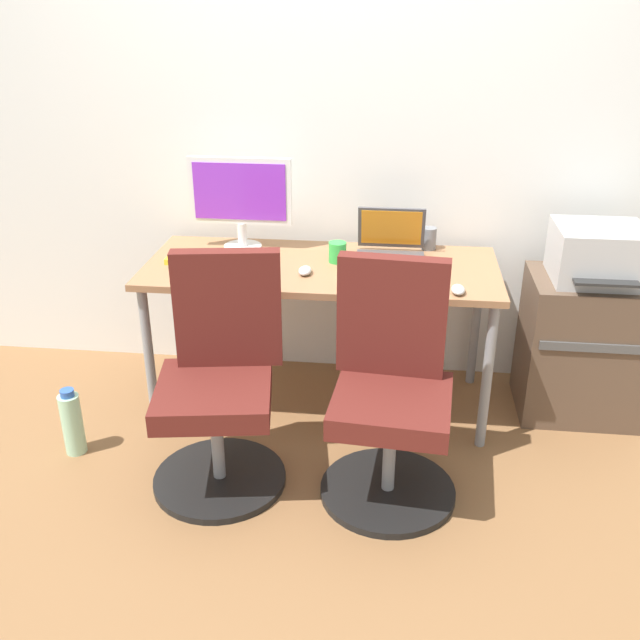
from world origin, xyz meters
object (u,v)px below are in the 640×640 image
printer (598,254)px  water_bottle_on_floor (72,423)px  desktop_monitor (240,197)px  coffee_mug (337,252)px  open_laptop (390,247)px  side_cabinet (581,346)px  office_chair_right (391,395)px  office_chair_left (220,385)px

printer → water_bottle_on_floor: 2.40m
desktop_monitor → coffee_mug: size_ratio=5.22×
open_laptop → printer: bearing=-3.3°
printer → open_laptop: 0.91m
printer → water_bottle_on_floor: printer is taller
water_bottle_on_floor → desktop_monitor: 1.26m
side_cabinet → coffee_mug: size_ratio=7.29×
office_chair_right → printer: (0.87, 0.68, 0.37)m
office_chair_right → desktop_monitor: 1.21m
open_laptop → coffee_mug: (-0.24, -0.08, -0.01)m
open_laptop → coffee_mug: open_laptop is taller
office_chair_right → water_bottle_on_floor: bearing=176.9°
desktop_monitor → coffee_mug: 0.53m
office_chair_left → side_cabinet: size_ratio=1.40×
side_cabinet → coffee_mug: 1.22m
side_cabinet → desktop_monitor: (-1.61, 0.11, 0.63)m
office_chair_left → side_cabinet: bearing=24.0°
printer → office_chair_right: bearing=-141.8°
office_chair_left → printer: bearing=24.0°
desktop_monitor → open_laptop: bearing=-5.1°
office_chair_left → office_chair_right: bearing=0.0°
printer → open_laptop: open_laptop is taller
office_chair_right → printer: size_ratio=2.35×
office_chair_left → open_laptop: (0.64, 0.74, 0.35)m
office_chair_left → office_chair_right: 0.67m
office_chair_left → office_chair_right: size_ratio=1.00×
water_bottle_on_floor → open_laptop: (1.32, 0.66, 0.62)m
office_chair_left → desktop_monitor: size_ratio=1.96×
office_chair_right → coffee_mug: 0.79m
printer → coffee_mug: 1.14m
side_cabinet → water_bottle_on_floor: size_ratio=2.16×
office_chair_left → water_bottle_on_floor: size_ratio=3.03×
office_chair_left → water_bottle_on_floor: office_chair_left is taller
water_bottle_on_floor → coffee_mug: coffee_mug is taller
desktop_monitor → coffee_mug: (0.47, -0.14, -0.20)m
printer → open_laptop: (-0.90, 0.05, -0.02)m
office_chair_left → office_chair_right: same height
office_chair_right → open_laptop: (-0.03, 0.74, 0.35)m
office_chair_right → printer: bearing=38.2°
office_chair_right → coffee_mug: office_chair_right is taller
office_chair_left → desktop_monitor: bearing=94.8°
printer → water_bottle_on_floor: bearing=-164.7°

